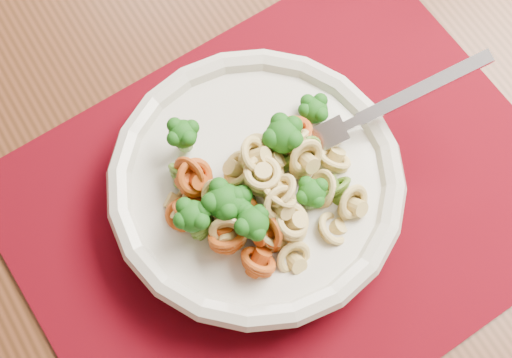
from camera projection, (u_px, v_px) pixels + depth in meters
dining_table at (219, 104)px, 0.72m from camera, size 1.56×1.02×0.70m
placemat at (286, 204)px, 0.59m from camera, size 0.44×0.34×0.00m
pasta_bowl at (256, 184)px, 0.57m from camera, size 0.24×0.24×0.05m
pasta_broccoli_heap at (256, 176)px, 0.55m from camera, size 0.20×0.20×0.06m
fork at (330, 134)px, 0.56m from camera, size 0.18×0.06×0.08m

